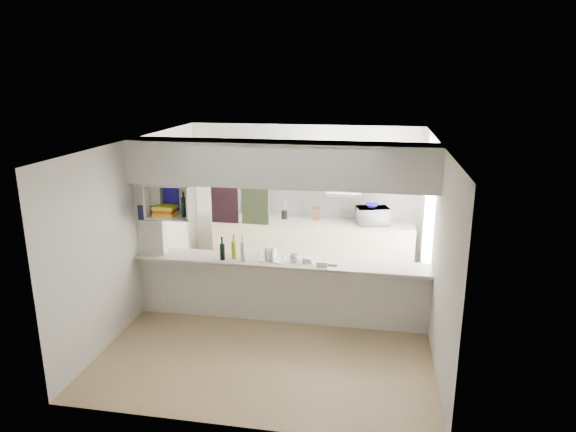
% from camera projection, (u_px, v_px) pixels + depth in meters
% --- Properties ---
extents(floor, '(4.80, 4.80, 0.00)m').
position_uv_depth(floor, '(280.00, 319.00, 7.50)').
color(floor, tan).
rests_on(floor, ground).
extents(ceiling, '(4.80, 4.80, 0.00)m').
position_uv_depth(ceiling, '(279.00, 142.00, 6.81)').
color(ceiling, white).
rests_on(ceiling, wall_back).
extents(wall_back, '(4.20, 0.00, 4.20)m').
position_uv_depth(wall_back, '(304.00, 196.00, 9.43)').
color(wall_back, silver).
rests_on(wall_back, floor).
extents(wall_left, '(0.00, 4.80, 4.80)m').
position_uv_depth(wall_left, '(139.00, 227.00, 7.51)').
color(wall_left, silver).
rests_on(wall_left, floor).
extents(wall_right, '(0.00, 4.80, 4.80)m').
position_uv_depth(wall_right, '(435.00, 243.00, 6.80)').
color(wall_right, silver).
rests_on(wall_right, floor).
extents(servery_partition, '(4.20, 0.50, 2.60)m').
position_uv_depth(servery_partition, '(267.00, 209.00, 7.09)').
color(servery_partition, silver).
rests_on(servery_partition, floor).
extents(cubby_shelf, '(0.65, 0.35, 0.50)m').
position_uv_depth(cubby_shelf, '(170.00, 203.00, 7.25)').
color(cubby_shelf, white).
rests_on(cubby_shelf, bulkhead).
extents(kitchen_run, '(3.60, 0.63, 2.24)m').
position_uv_depth(kitchen_run, '(311.00, 225.00, 9.28)').
color(kitchen_run, beige).
rests_on(kitchen_run, floor).
extents(microwave, '(0.62, 0.50, 0.30)m').
position_uv_depth(microwave, '(373.00, 216.00, 8.98)').
color(microwave, white).
rests_on(microwave, bench_top).
extents(bowl, '(0.23, 0.23, 0.06)m').
position_uv_depth(bowl, '(372.00, 205.00, 8.95)').
color(bowl, '#160D99').
rests_on(bowl, microwave).
extents(dish_rack, '(0.41, 0.33, 0.20)m').
position_uv_depth(dish_rack, '(273.00, 254.00, 7.26)').
color(dish_rack, silver).
rests_on(dish_rack, breakfast_bar).
extents(cup, '(0.17, 0.17, 0.10)m').
position_uv_depth(cup, '(294.00, 258.00, 7.17)').
color(cup, white).
rests_on(cup, dish_rack).
extents(wine_bottles, '(0.37, 0.15, 0.37)m').
position_uv_depth(wine_bottles, '(233.00, 251.00, 7.25)').
color(wine_bottles, black).
rests_on(wine_bottles, breakfast_bar).
extents(plastic_tubs, '(0.50, 0.23, 0.08)m').
position_uv_depth(plastic_tubs, '(314.00, 261.00, 7.12)').
color(plastic_tubs, silver).
rests_on(plastic_tubs, breakfast_bar).
extents(utensil_jar, '(0.11, 0.11, 0.15)m').
position_uv_depth(utensil_jar, '(284.00, 215.00, 9.33)').
color(utensil_jar, black).
rests_on(utensil_jar, bench_top).
extents(knife_block, '(0.12, 0.11, 0.22)m').
position_uv_depth(knife_block, '(316.00, 214.00, 9.25)').
color(knife_block, '#502D1B').
rests_on(knife_block, bench_top).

